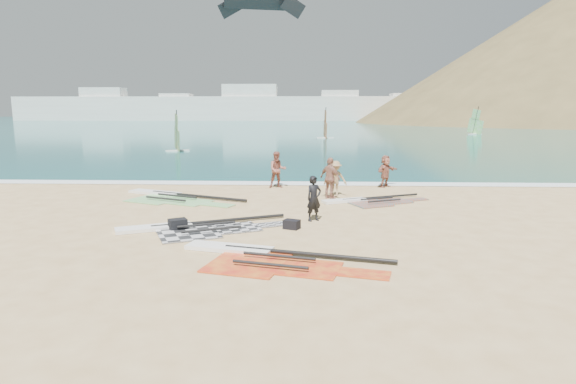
{
  "coord_description": "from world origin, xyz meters",
  "views": [
    {
      "loc": [
        -0.54,
        -13.95,
        4.13
      ],
      "look_at": [
        -1.27,
        4.0,
        1.0
      ],
      "focal_mm": 30.0,
      "sensor_mm": 36.0,
      "label": 1
    }
  ],
  "objects_px": {
    "rig_grey": "(192,228)",
    "person_wetsuit": "(314,199)",
    "rig_red": "(263,257)",
    "gear_bag_near": "(178,224)",
    "beachgoer_right": "(385,171)",
    "beachgoer_left": "(277,170)",
    "gear_bag_far": "(292,224)",
    "beachgoer_back": "(330,178)",
    "rig_orange": "(368,201)",
    "rig_green": "(170,197)",
    "beachgoer_mid": "(335,178)"
  },
  "relations": [
    {
      "from": "rig_green",
      "to": "beachgoer_back",
      "type": "height_order",
      "value": "beachgoer_back"
    },
    {
      "from": "rig_grey",
      "to": "person_wetsuit",
      "type": "distance_m",
      "value": 4.54
    },
    {
      "from": "gear_bag_near",
      "to": "beachgoer_left",
      "type": "relative_size",
      "value": 0.31
    },
    {
      "from": "person_wetsuit",
      "to": "beachgoer_back",
      "type": "height_order",
      "value": "beachgoer_back"
    },
    {
      "from": "rig_red",
      "to": "beachgoer_left",
      "type": "bearing_deg",
      "value": 106.04
    },
    {
      "from": "rig_grey",
      "to": "beachgoer_mid",
      "type": "bearing_deg",
      "value": 27.05
    },
    {
      "from": "gear_bag_near",
      "to": "beachgoer_left",
      "type": "bearing_deg",
      "value": 72.4
    },
    {
      "from": "gear_bag_near",
      "to": "person_wetsuit",
      "type": "xyz_separation_m",
      "value": [
        4.7,
        1.55,
        0.65
      ]
    },
    {
      "from": "gear_bag_far",
      "to": "beachgoer_mid",
      "type": "xyz_separation_m",
      "value": [
        1.85,
        6.44,
        0.68
      ]
    },
    {
      "from": "beachgoer_left",
      "to": "beachgoer_back",
      "type": "distance_m",
      "value": 4.02
    },
    {
      "from": "rig_grey",
      "to": "rig_red",
      "type": "height_order",
      "value": "same"
    },
    {
      "from": "gear_bag_near",
      "to": "beachgoer_right",
      "type": "bearing_deg",
      "value": 47.94
    },
    {
      "from": "rig_red",
      "to": "beachgoer_mid",
      "type": "xyz_separation_m",
      "value": [
        2.53,
        9.88,
        0.79
      ]
    },
    {
      "from": "person_wetsuit",
      "to": "beachgoer_left",
      "type": "height_order",
      "value": "beachgoer_left"
    },
    {
      "from": "gear_bag_near",
      "to": "beachgoer_back",
      "type": "distance_m",
      "value": 8.19
    },
    {
      "from": "rig_green",
      "to": "rig_grey",
      "type": "bearing_deg",
      "value": -43.77
    },
    {
      "from": "rig_green",
      "to": "beachgoer_left",
      "type": "height_order",
      "value": "beachgoer_left"
    },
    {
      "from": "rig_green",
      "to": "rig_red",
      "type": "distance_m",
      "value": 10.43
    },
    {
      "from": "beachgoer_left",
      "to": "rig_grey",
      "type": "bearing_deg",
      "value": -116.6
    },
    {
      "from": "person_wetsuit",
      "to": "beachgoer_back",
      "type": "xyz_separation_m",
      "value": [
        0.8,
        4.48,
        0.11
      ]
    },
    {
      "from": "beachgoer_right",
      "to": "rig_orange",
      "type": "bearing_deg",
      "value": -154.5
    },
    {
      "from": "gear_bag_near",
      "to": "gear_bag_far",
      "type": "distance_m",
      "value": 3.93
    },
    {
      "from": "gear_bag_far",
      "to": "beachgoer_right",
      "type": "relative_size",
      "value": 0.31
    },
    {
      "from": "gear_bag_near",
      "to": "beachgoer_mid",
      "type": "xyz_separation_m",
      "value": [
        5.77,
        6.73,
        0.65
      ]
    },
    {
      "from": "beachgoer_mid",
      "to": "beachgoer_back",
      "type": "height_order",
      "value": "beachgoer_back"
    },
    {
      "from": "gear_bag_far",
      "to": "person_wetsuit",
      "type": "xyz_separation_m",
      "value": [
        0.78,
        1.25,
        0.68
      ]
    },
    {
      "from": "rig_red",
      "to": "gear_bag_far",
      "type": "bearing_deg",
      "value": 93.2
    },
    {
      "from": "gear_bag_near",
      "to": "person_wetsuit",
      "type": "relative_size",
      "value": 0.35
    },
    {
      "from": "rig_grey",
      "to": "beachgoer_right",
      "type": "relative_size",
      "value": 3.59
    },
    {
      "from": "gear_bag_near",
      "to": "gear_bag_far",
      "type": "relative_size",
      "value": 1.12
    },
    {
      "from": "rig_grey",
      "to": "beachgoer_right",
      "type": "height_order",
      "value": "beachgoer_right"
    },
    {
      "from": "beachgoer_left",
      "to": "beachgoer_back",
      "type": "relative_size",
      "value": 1.0
    },
    {
      "from": "rig_green",
      "to": "beachgoer_back",
      "type": "xyz_separation_m",
      "value": [
        7.47,
        0.13,
        0.91
      ]
    },
    {
      "from": "rig_green",
      "to": "beachgoer_mid",
      "type": "xyz_separation_m",
      "value": [
        7.75,
        0.84,
        0.79
      ]
    },
    {
      "from": "rig_red",
      "to": "beachgoer_back",
      "type": "height_order",
      "value": "beachgoer_back"
    },
    {
      "from": "rig_green",
      "to": "beachgoer_back",
      "type": "distance_m",
      "value": 7.53
    },
    {
      "from": "rig_red",
      "to": "beachgoer_mid",
      "type": "height_order",
      "value": "beachgoer_mid"
    },
    {
      "from": "beachgoer_right",
      "to": "beachgoer_back",
      "type": "bearing_deg",
      "value": -177.6
    },
    {
      "from": "beachgoer_mid",
      "to": "rig_orange",
      "type": "bearing_deg",
      "value": -43.64
    },
    {
      "from": "gear_bag_near",
      "to": "beachgoer_back",
      "type": "bearing_deg",
      "value": 47.59
    },
    {
      "from": "rig_green",
      "to": "beachgoer_left",
      "type": "relative_size",
      "value": 3.23
    },
    {
      "from": "beachgoer_left",
      "to": "beachgoer_back",
      "type": "height_order",
      "value": "beachgoer_back"
    },
    {
      "from": "rig_orange",
      "to": "gear_bag_far",
      "type": "relative_size",
      "value": 9.28
    },
    {
      "from": "rig_orange",
      "to": "beachgoer_back",
      "type": "bearing_deg",
      "value": 130.42
    },
    {
      "from": "gear_bag_far",
      "to": "beachgoer_left",
      "type": "distance_m",
      "value": 8.88
    },
    {
      "from": "rig_red",
      "to": "person_wetsuit",
      "type": "xyz_separation_m",
      "value": [
        1.46,
        4.69,
        0.79
      ]
    },
    {
      "from": "rig_red",
      "to": "beachgoer_left",
      "type": "relative_size",
      "value": 3.18
    },
    {
      "from": "gear_bag_far",
      "to": "beachgoer_left",
      "type": "height_order",
      "value": "beachgoer_left"
    },
    {
      "from": "rig_grey",
      "to": "rig_green",
      "type": "height_order",
      "value": "rig_green"
    },
    {
      "from": "gear_bag_near",
      "to": "beachgoer_right",
      "type": "distance_m",
      "value": 12.83
    }
  ]
}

